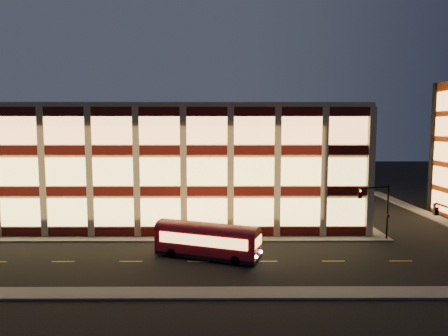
{
  "coord_description": "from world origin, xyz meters",
  "views": [
    {
      "loc": [
        6.08,
        -40.36,
        11.8
      ],
      "look_at": [
        6.33,
        8.0,
        6.93
      ],
      "focal_mm": 32.0,
      "sensor_mm": 36.0,
      "label": 1
    }
  ],
  "objects": [
    {
      "name": "traffic_signal_far",
      "position": [
        22.21,
        0.24,
        4.11
      ],
      "size": [
        3.79,
        1.87,
        6.0
      ],
      "color": "black",
      "rests_on": "ground"
    },
    {
      "name": "sidewalk_tower_west",
      "position": [
        34.0,
        17.0,
        0.07
      ],
      "size": [
        2.0,
        30.0,
        0.15
      ],
      "primitive_type": "cube",
      "color": "#514F4C",
      "rests_on": "ground"
    },
    {
      "name": "sidewalk_near",
      "position": [
        0.0,
        -13.0,
        0.07
      ],
      "size": [
        100.0,
        2.0,
        0.15
      ],
      "primitive_type": "cube",
      "color": "#514F4C",
      "rests_on": "ground"
    },
    {
      "name": "office_building",
      "position": [
        -2.91,
        16.91,
        7.25
      ],
      "size": [
        50.45,
        30.45,
        14.5
      ],
      "color": "tan",
      "rests_on": "ground"
    },
    {
      "name": "sidewalk_office_south",
      "position": [
        -3.0,
        1.0,
        0.07
      ],
      "size": [
        54.0,
        2.0,
        0.15
      ],
      "primitive_type": "cube",
      "color": "#514F4C",
      "rests_on": "ground"
    },
    {
      "name": "sidewalk_office_east",
      "position": [
        23.0,
        17.0,
        0.07
      ],
      "size": [
        2.0,
        30.0,
        0.15
      ],
      "primitive_type": "cube",
      "color": "#514F4C",
      "rests_on": "ground"
    },
    {
      "name": "ground",
      "position": [
        0.0,
        0.0,
        0.0
      ],
      "size": [
        200.0,
        200.0,
        0.0
      ],
      "primitive_type": "plane",
      "color": "black",
      "rests_on": "ground"
    },
    {
      "name": "trolley_bus",
      "position": [
        4.74,
        -4.98,
        1.8
      ],
      "size": [
        9.8,
        5.58,
        3.24
      ],
      "rotation": [
        0.0,
        0.0,
        -0.36
      ],
      "color": "maroon",
      "rests_on": "ground"
    }
  ]
}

